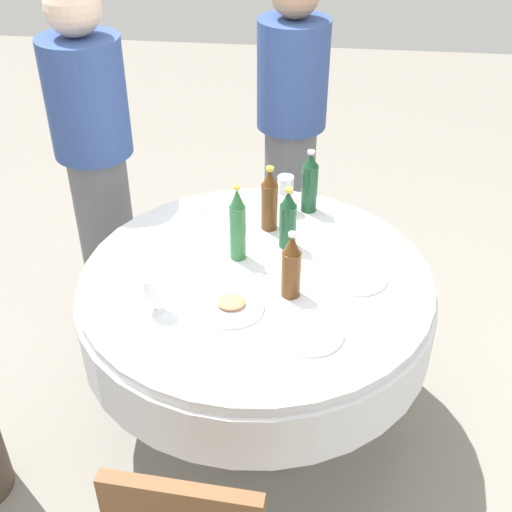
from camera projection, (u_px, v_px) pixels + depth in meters
name	position (u px, v px, depth m)	size (l,w,h in m)	color
ground_plane	(256.00, 414.00, 2.84)	(10.00, 10.00, 0.00)	gray
dining_table	(256.00, 307.00, 2.50)	(1.31, 1.31, 0.74)	white
bottle_dark_green_near	(288.00, 220.00, 2.51)	(0.07, 0.07, 0.25)	#194728
bottle_dark_green_left	(310.00, 183.00, 2.72)	(0.07, 0.07, 0.27)	#194728
bottle_brown_inner	(291.00, 267.00, 2.26)	(0.07, 0.07, 0.26)	#593314
bottle_brown_rear	(269.00, 200.00, 2.61)	(0.07, 0.07, 0.27)	#593314
bottle_green_north	(238.00, 225.00, 2.43)	(0.06, 0.06, 0.30)	#2D6B38
wine_glass_rear	(286.00, 187.00, 2.73)	(0.07, 0.07, 0.15)	white
wine_glass_north	(153.00, 287.00, 2.19)	(0.07, 0.07, 0.14)	white
plate_mid	(231.00, 305.00, 2.25)	(0.22, 0.22, 0.04)	white
plate_south	(310.00, 333.00, 2.15)	(0.22, 0.22, 0.02)	white
plate_outer	(357.00, 276.00, 2.40)	(0.22, 0.22, 0.02)	white
fork_left	(201.00, 211.00, 2.78)	(0.18, 0.02, 0.01)	silver
person_left	(291.00, 127.00, 3.29)	(0.34, 0.34, 1.56)	slate
person_inner	(96.00, 160.00, 2.94)	(0.34, 0.34, 1.61)	slate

